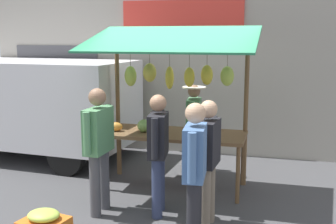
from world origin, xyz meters
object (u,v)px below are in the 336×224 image
object	(u,v)px
market_stall	(172,89)
parked_van	(14,99)
vendor_with_sunhat	(194,123)
shopper_with_ponytail	(99,142)
shopper_with_shopping_bag	(208,155)
shopper_in_grey_tee	(158,146)
shopper_in_striped_shirt	(195,166)

from	to	relation	value
market_stall	parked_van	bearing A→B (deg)	-15.98
vendor_with_sunhat	parked_van	distance (m)	3.68
vendor_with_sunhat	shopper_with_ponytail	world-z (taller)	shopper_with_ponytail
vendor_with_sunhat	shopper_with_shopping_bag	distance (m)	2.05
vendor_with_sunhat	market_stall	bearing A→B (deg)	-21.96
shopper_with_shopping_bag	parked_van	distance (m)	4.81
market_stall	shopper_in_grey_tee	size ratio (longest dim) A/B	1.56
shopper_in_striped_shirt	parked_van	distance (m)	5.07
shopper_with_shopping_bag	shopper_in_striped_shirt	bearing A→B (deg)	179.25
shopper_in_grey_tee	shopper_in_striped_shirt	bearing A→B (deg)	-148.84
shopper_with_shopping_bag	parked_van	size ratio (longest dim) A/B	0.35
shopper_in_grey_tee	parked_van	distance (m)	4.12
market_stall	shopper_with_ponytail	size ratio (longest dim) A/B	1.49
market_stall	shopper_in_grey_tee	distance (m)	1.24
market_stall	vendor_with_sunhat	world-z (taller)	market_stall
shopper_with_shopping_bag	vendor_with_sunhat	bearing A→B (deg)	19.97
vendor_with_sunhat	shopper_with_ponytail	bearing A→B (deg)	-30.64
shopper_with_ponytail	shopper_with_shopping_bag	bearing A→B (deg)	-89.03
market_stall	shopper_with_ponytail	bearing A→B (deg)	61.09
market_stall	shopper_with_shopping_bag	size ratio (longest dim) A/B	1.58
vendor_with_sunhat	shopper_in_striped_shirt	xyz separation A→B (m)	(-0.53, 2.55, 0.05)
shopper_with_shopping_bag	shopper_in_grey_tee	xyz separation A→B (m)	(0.68, -0.19, 0.01)
market_stall	vendor_with_sunhat	bearing A→B (deg)	-105.72
shopper_with_shopping_bag	shopper_with_ponytail	world-z (taller)	shopper_with_ponytail
shopper_with_ponytail	parked_van	distance (m)	3.57
market_stall	shopper_in_grey_tee	world-z (taller)	market_stall
shopper_with_shopping_bag	parked_van	world-z (taller)	parked_van
vendor_with_sunhat	shopper_in_grey_tee	bearing A→B (deg)	-9.72
shopper_in_grey_tee	vendor_with_sunhat	bearing A→B (deg)	-11.93
shopper_in_striped_shirt	parked_van	size ratio (longest dim) A/B	0.36
vendor_with_sunhat	shopper_with_shopping_bag	xyz separation A→B (m)	(-0.58, 1.96, 0.01)
market_stall	shopper_with_ponytail	distance (m)	1.51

